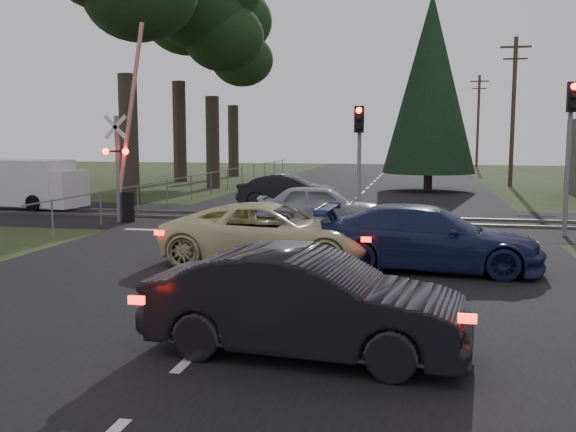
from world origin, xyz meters
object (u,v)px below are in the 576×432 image
(crossing_signal, at_px, (124,165))
(dark_hatchback, at_px, (307,304))
(traffic_signal_right, at_px, (572,129))
(blue_sedan, at_px, (428,238))
(white_van, at_px, (26,184))
(cream_coupe, at_px, (271,234))
(dark_car_far, at_px, (288,191))
(utility_pole_far, at_px, (478,119))
(utility_pole_mid, at_px, (513,109))
(silver_car, at_px, (320,206))
(traffic_signal_center, at_px, (359,144))

(crossing_signal, height_order, dark_hatchback, crossing_signal)
(traffic_signal_right, distance_m, blue_sedan, 7.67)
(crossing_signal, relative_size, blue_sedan, 1.36)
(crossing_signal, bearing_deg, white_van, 150.95)
(traffic_signal_right, height_order, cream_coupe, traffic_signal_right)
(dark_car_far, bearing_deg, blue_sedan, -154.99)
(utility_pole_far, distance_m, blue_sedan, 51.79)
(utility_pole_mid, relative_size, silver_car, 2.09)
(traffic_signal_right, relative_size, dark_car_far, 1.09)
(cream_coupe, xyz_separation_m, dark_car_far, (-2.06, 12.06, -0.02))
(blue_sedan, bearing_deg, traffic_signal_right, -33.13)
(traffic_signal_right, bearing_deg, utility_pole_mid, 87.34)
(crossing_signal, distance_m, utility_pole_mid, 25.78)
(crossing_signal, height_order, white_van, crossing_signal)
(traffic_signal_right, distance_m, utility_pole_far, 45.56)
(cream_coupe, height_order, blue_sedan, blue_sedan)
(blue_sedan, bearing_deg, dark_car_far, 28.50)
(crossing_signal, xyz_separation_m, blue_sedan, (10.58, -6.16, -1.31))
(cream_coupe, relative_size, dark_car_far, 1.21)
(traffic_signal_center, height_order, cream_coupe, traffic_signal_center)
(crossing_signal, xyz_separation_m, utility_pole_mid, (15.77, 20.21, 2.67))
(silver_car, relative_size, dark_car_far, 0.99)
(traffic_signal_center, relative_size, dark_hatchback, 0.90)
(crossing_signal, bearing_deg, blue_sedan, -30.22)
(traffic_signal_center, bearing_deg, dark_hatchback, -87.58)
(cream_coupe, bearing_deg, white_van, 53.58)
(utility_pole_mid, xyz_separation_m, dark_hatchback, (-6.93, -32.72, -3.98))
(cream_coupe, xyz_separation_m, blue_sedan, (3.75, -0.02, 0.01))
(dark_hatchback, distance_m, dark_car_far, 18.87)
(traffic_signal_center, relative_size, dark_car_far, 0.95)
(dark_hatchback, relative_size, white_van, 0.83)
(silver_car, height_order, dark_car_far, silver_car)
(utility_pole_mid, bearing_deg, dark_car_far, -127.56)
(crossing_signal, relative_size, silver_car, 1.62)
(white_van, bearing_deg, blue_sedan, -23.76)
(utility_pole_far, bearing_deg, white_van, -117.87)
(utility_pole_mid, bearing_deg, silver_car, -113.40)
(dark_car_far, bearing_deg, cream_coupe, -170.98)
(traffic_signal_center, distance_m, silver_car, 2.52)
(crossing_signal, height_order, blue_sedan, crossing_signal)
(cream_coupe, bearing_deg, blue_sedan, -90.38)
(utility_pole_far, distance_m, cream_coupe, 52.28)
(traffic_signal_right, relative_size, traffic_signal_center, 1.15)
(traffic_signal_right, relative_size, utility_pole_mid, 0.52)
(dark_hatchback, height_order, silver_car, dark_hatchback)
(utility_pole_far, bearing_deg, blue_sedan, -95.77)
(dark_hatchback, bearing_deg, cream_coupe, 22.89)
(utility_pole_far, bearing_deg, silver_car, -100.92)
(cream_coupe, bearing_deg, utility_pole_far, -10.00)
(traffic_signal_center, distance_m, white_van, 14.90)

